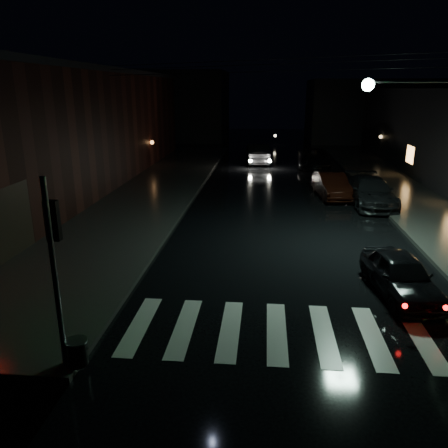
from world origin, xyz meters
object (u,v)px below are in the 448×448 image
(parked_car_b, at_px, (332,185))
(oncoming_car, at_px, (258,154))
(parked_car_c, at_px, (370,192))
(parked_car_d, at_px, (314,158))
(parked_car_a, at_px, (401,275))

(parked_car_b, relative_size, oncoming_car, 0.85)
(parked_car_c, xyz_separation_m, parked_car_d, (-1.80, 11.55, -0.00))
(oncoming_car, bearing_deg, parked_car_d, 153.91)
(parked_car_a, bearing_deg, parked_car_d, 83.44)
(parked_car_a, height_order, parked_car_c, parked_car_c)
(parked_car_b, relative_size, parked_car_d, 0.79)
(parked_car_d, relative_size, oncoming_car, 1.08)
(parked_car_a, height_order, parked_car_d, parked_car_d)
(parked_car_d, bearing_deg, parked_car_a, -86.31)
(parked_car_c, distance_m, parked_car_d, 11.69)
(parked_car_a, relative_size, parked_car_b, 0.89)
(parked_car_b, relative_size, parked_car_c, 0.83)
(oncoming_car, bearing_deg, parked_car_a, 96.13)
(parked_car_d, bearing_deg, oncoming_car, 161.91)
(parked_car_b, height_order, oncoming_car, oncoming_car)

